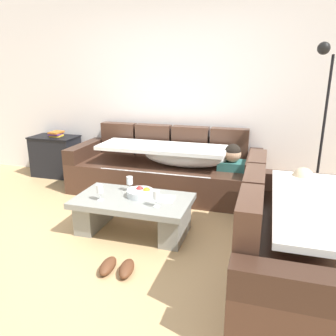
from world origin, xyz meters
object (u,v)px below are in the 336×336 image
at_px(couch_near_window, 295,238).
at_px(side_cabinet, 56,156).
at_px(wine_glass_near_left, 100,190).
at_px(pair_of_shoes, 117,267).
at_px(couch_along_wall, 168,170).
at_px(floor_lamp, 321,117).
at_px(wine_glass_far_back, 130,181).
at_px(book_stack_on_cabinet, 56,134).
at_px(fruit_bowl, 141,193).
at_px(wine_glass_near_right, 156,196).
at_px(open_magazine, 161,198).
at_px(coffee_table, 133,211).

relative_size(couch_near_window, side_cabinet, 2.81).
bearing_deg(wine_glass_near_left, pair_of_shoes, -52.72).
bearing_deg(couch_near_window, side_cabinet, 62.89).
xyz_separation_m(couch_along_wall, side_cabinet, (-1.93, 0.22, -0.01)).
bearing_deg(floor_lamp, wine_glass_near_left, -146.02).
distance_m(wine_glass_far_back, book_stack_on_cabinet, 2.19).
xyz_separation_m(fruit_bowl, side_cabinet, (-1.99, 1.38, -0.10)).
bearing_deg(wine_glass_near_right, fruit_bowl, 138.87).
height_order(couch_near_window, wine_glass_near_left, couch_near_window).
bearing_deg(book_stack_on_cabinet, pair_of_shoes, -47.07).
xyz_separation_m(book_stack_on_cabinet, pair_of_shoes, (2.03, -2.18, -0.64)).
xyz_separation_m(couch_along_wall, fruit_bowl, (0.05, -1.15, 0.09)).
height_order(side_cabinet, pair_of_shoes, side_cabinet).
height_order(couch_near_window, wine_glass_near_right, couch_near_window).
bearing_deg(couch_along_wall, side_cabinet, 173.40).
xyz_separation_m(wine_glass_near_right, open_magazine, (-0.02, 0.20, -0.11)).
relative_size(wine_glass_far_back, floor_lamp, 0.09).
relative_size(wine_glass_near_right, open_magazine, 0.59).
bearing_deg(wine_glass_near_left, couch_near_window, -5.73).
xyz_separation_m(couch_along_wall, couch_near_window, (1.56, -1.57, 0.01)).
distance_m(wine_glass_near_right, floor_lamp, 2.21).
xyz_separation_m(couch_near_window, coffee_table, (-1.57, 0.34, -0.10)).
xyz_separation_m(wine_glass_near_left, open_magazine, (0.58, 0.21, -0.11)).
distance_m(coffee_table, wine_glass_far_back, 0.33).
xyz_separation_m(coffee_table, open_magazine, (0.28, 0.06, 0.15)).
height_order(fruit_bowl, book_stack_on_cabinet, book_stack_on_cabinet).
bearing_deg(wine_glass_near_right, wine_glass_near_left, -179.17).
xyz_separation_m(wine_glass_near_right, book_stack_on_cabinet, (-2.19, 1.59, 0.19)).
xyz_separation_m(wine_glass_near_left, wine_glass_near_right, (0.60, 0.01, 0.00)).
bearing_deg(couch_near_window, book_stack_on_cabinet, 62.61).
distance_m(wine_glass_far_back, pair_of_shoes, 1.05).
height_order(wine_glass_near_left, floor_lamp, floor_lamp).
xyz_separation_m(wine_glass_far_back, pair_of_shoes, (0.26, -0.91, -0.45)).
bearing_deg(wine_glass_far_back, pair_of_shoes, -74.30).
height_order(coffee_table, fruit_bowl, fruit_bowl).
height_order(fruit_bowl, wine_glass_far_back, wine_glass_far_back).
height_order(wine_glass_far_back, book_stack_on_cabinet, book_stack_on_cabinet).
bearing_deg(fruit_bowl, couch_along_wall, 92.57).
relative_size(side_cabinet, book_stack_on_cabinet, 3.12).
relative_size(couch_along_wall, couch_near_window, 1.27).
distance_m(wine_glass_near_left, floor_lamp, 2.68).
distance_m(coffee_table, floor_lamp, 2.44).
bearing_deg(pair_of_shoes, couch_along_wall, 94.12).
bearing_deg(wine_glass_near_left, coffee_table, 27.00).
bearing_deg(couch_near_window, couch_along_wall, 44.95).
bearing_deg(open_magazine, wine_glass_far_back, 158.06).
bearing_deg(book_stack_on_cabinet, floor_lamp, -2.25).
bearing_deg(floor_lamp, wine_glass_far_back, -150.40).
bearing_deg(coffee_table, wine_glass_far_back, 120.68).
xyz_separation_m(couch_near_window, book_stack_on_cabinet, (-3.45, 1.79, 0.35)).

